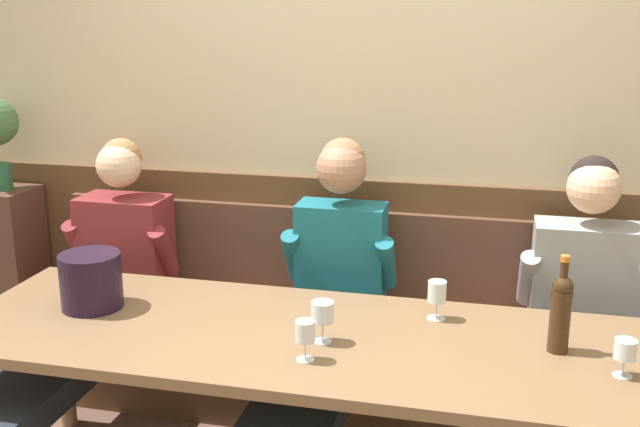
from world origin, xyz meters
The scene contains 14 objects.
room_wall_back centered at (0.00, 1.09, 1.40)m, with size 6.80×0.08×2.80m, color beige.
wood_wainscot_panel centered at (0.00, 1.04, 0.54)m, with size 6.80×0.03×1.08m, color brown.
wall_bench centered at (0.00, 0.83, 0.28)m, with size 2.87×0.42×0.94m.
dining_table centered at (0.00, 0.11, 0.66)m, with size 2.57×0.84×0.73m.
person_center_left_seat centered at (-1.06, 0.45, 0.61)m, with size 0.51×1.31×1.26m.
person_left_seat centered at (-0.03, 0.45, 0.63)m, with size 0.49×1.30×1.30m.
person_center_right_seat centered at (0.99, 0.44, 0.61)m, with size 0.52×1.30×1.27m.
ice_bucket centered at (-0.86, 0.16, 0.83)m, with size 0.23×0.23×0.21m, color black.
wine_bottle_amber_mid centered at (0.84, 0.17, 0.87)m, with size 0.07×0.07×0.33m.
wine_glass_mid_left centered at (1.02, 0.03, 0.81)m, with size 0.07×0.07×0.12m.
wine_glass_near_bucket centered at (0.42, 0.35, 0.83)m, with size 0.07×0.07×0.15m.
wine_glass_mid_right centered at (0.07, 0.06, 0.83)m, with size 0.08×0.08×0.15m.
wine_glass_center_front centered at (0.04, -0.09, 0.82)m, with size 0.06×0.06×0.14m.
corner_pedestal centered at (-1.73, 0.86, 0.49)m, with size 0.28×0.28×0.98m, color #4F3426.
Camera 1 is at (0.60, -2.21, 1.82)m, focal length 41.81 mm.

